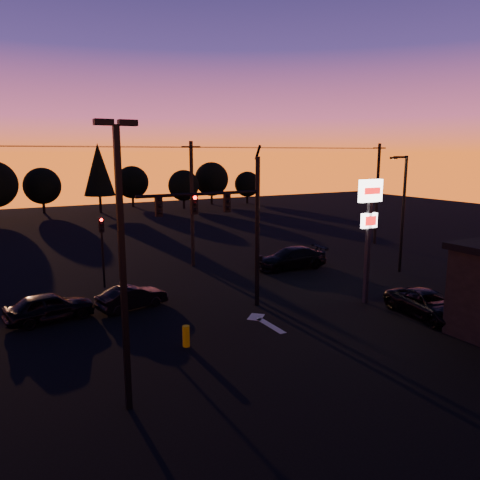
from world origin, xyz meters
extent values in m
plane|color=black|center=(0.00, 0.00, 0.00)|extent=(120.00, 120.00, 0.00)
cube|color=beige|center=(0.50, 1.00, 0.01)|extent=(0.35, 2.20, 0.01)
cube|color=beige|center=(0.50, 2.40, 0.01)|extent=(1.20, 1.20, 0.01)
cylinder|color=black|center=(1.50, 4.00, 4.00)|extent=(0.24, 0.24, 8.00)
cylinder|color=black|center=(1.50, 4.00, 8.20)|extent=(0.14, 0.52, 0.76)
cylinder|color=black|center=(-1.75, 4.00, 6.20)|extent=(6.50, 0.16, 0.16)
cube|color=black|center=(-0.30, 4.00, 5.70)|extent=(0.32, 0.22, 0.95)
sphere|color=black|center=(-0.30, 3.87, 6.05)|extent=(0.18, 0.18, 0.18)
sphere|color=black|center=(-0.30, 3.87, 5.75)|extent=(0.18, 0.18, 0.18)
sphere|color=black|center=(-0.30, 3.87, 5.45)|extent=(0.18, 0.18, 0.18)
cube|color=black|center=(-2.10, 4.00, 5.70)|extent=(0.32, 0.22, 0.95)
sphere|color=#FF0705|center=(-2.10, 3.87, 6.05)|extent=(0.18, 0.18, 0.18)
sphere|color=black|center=(-2.10, 3.87, 5.75)|extent=(0.18, 0.18, 0.18)
sphere|color=black|center=(-2.10, 3.87, 5.45)|extent=(0.18, 0.18, 0.18)
cube|color=black|center=(-3.90, 4.00, 5.70)|extent=(0.32, 0.22, 0.95)
sphere|color=black|center=(-3.90, 3.87, 6.05)|extent=(0.18, 0.18, 0.18)
sphere|color=black|center=(-3.90, 3.87, 5.75)|extent=(0.18, 0.18, 0.18)
sphere|color=black|center=(-3.90, 3.87, 5.45)|extent=(0.18, 0.18, 0.18)
cube|color=black|center=(1.68, 4.00, 2.60)|extent=(0.22, 0.18, 0.28)
cylinder|color=black|center=(-5.00, 11.50, 1.80)|extent=(0.14, 0.14, 3.60)
cube|color=black|center=(-5.00, 11.50, 3.90)|extent=(0.30, 0.20, 0.90)
sphere|color=#FF0705|center=(-5.00, 11.38, 4.22)|extent=(0.18, 0.18, 0.18)
sphere|color=black|center=(-5.00, 11.38, 3.94)|extent=(0.18, 0.18, 0.18)
sphere|color=black|center=(-5.00, 11.38, 3.66)|extent=(0.18, 0.18, 0.18)
cube|color=black|center=(-7.50, -3.00, 4.50)|extent=(0.18, 0.18, 9.00)
cube|color=black|center=(-7.85, -3.00, 9.05)|extent=(0.55, 0.30, 0.18)
cube|color=black|center=(-7.15, -3.00, 9.05)|extent=(0.55, 0.30, 0.18)
cube|color=black|center=(7.00, 1.50, 3.20)|extent=(0.22, 0.22, 6.40)
cube|color=white|center=(7.00, 1.50, 6.20)|extent=(1.50, 0.25, 1.20)
cube|color=red|center=(7.00, 1.36, 6.20)|extent=(1.10, 0.02, 0.35)
cube|color=white|center=(7.00, 1.50, 4.60)|extent=(1.00, 0.22, 0.80)
cube|color=red|center=(7.00, 1.37, 4.60)|extent=(0.75, 0.02, 0.50)
cylinder|color=black|center=(14.00, 5.50, 4.00)|extent=(0.20, 0.20, 8.00)
cylinder|color=black|center=(13.40, 5.50, 7.90)|extent=(1.20, 0.14, 0.14)
cube|color=black|center=(12.80, 5.50, 7.85)|extent=(0.50, 0.22, 0.14)
plane|color=#FFB759|center=(12.80, 5.50, 7.77)|extent=(0.35, 0.35, 0.00)
cylinder|color=black|center=(2.00, 14.00, 4.50)|extent=(0.26, 0.26, 9.00)
cube|color=black|center=(2.00, 14.00, 8.60)|extent=(1.40, 0.10, 0.10)
cylinder|color=black|center=(20.00, 14.00, 4.50)|extent=(0.26, 0.26, 9.00)
cube|color=black|center=(20.00, 14.00, 8.60)|extent=(1.40, 0.10, 0.10)
cylinder|color=black|center=(-7.00, 13.40, 8.55)|extent=(18.00, 0.02, 0.02)
cylinder|color=black|center=(-7.00, 14.00, 8.60)|extent=(18.00, 0.02, 0.02)
cylinder|color=black|center=(-7.00, 14.60, 8.55)|extent=(18.00, 0.02, 0.02)
cylinder|color=black|center=(11.00, 13.40, 8.55)|extent=(18.00, 0.02, 0.02)
cylinder|color=black|center=(11.00, 14.00, 8.60)|extent=(18.00, 0.02, 0.02)
cylinder|color=black|center=(11.00, 14.60, 8.55)|extent=(18.00, 0.02, 0.02)
cube|color=black|center=(9.00, -3.48, 1.40)|extent=(2.20, 0.05, 1.60)
cylinder|color=#DBB603|center=(-3.99, 0.69, 0.46)|extent=(0.31, 0.31, 0.93)
cylinder|color=black|center=(-4.00, 52.00, 0.75)|extent=(0.36, 0.36, 1.50)
sphere|color=black|center=(-4.00, 52.00, 3.75)|extent=(4.95, 4.95, 4.95)
cylinder|color=black|center=(3.00, 49.00, 1.19)|extent=(0.36, 0.36, 2.38)
cone|color=black|center=(3.00, 49.00, 5.94)|extent=(4.18, 4.18, 7.12)
cylinder|color=black|center=(9.00, 54.00, 0.75)|extent=(0.36, 0.36, 1.50)
sphere|color=black|center=(9.00, 54.00, 3.75)|extent=(4.95, 4.95, 4.95)
cylinder|color=black|center=(15.00, 48.00, 0.69)|extent=(0.36, 0.36, 1.38)
sphere|color=black|center=(15.00, 48.00, 3.44)|extent=(4.54, 4.54, 4.54)
cylinder|color=black|center=(21.00, 51.00, 0.81)|extent=(0.36, 0.36, 1.62)
sphere|color=black|center=(21.00, 51.00, 4.06)|extent=(5.36, 5.36, 5.36)
cylinder|color=black|center=(27.00, 50.00, 0.62)|extent=(0.36, 0.36, 1.25)
sphere|color=black|center=(27.00, 50.00, 3.12)|extent=(4.12, 4.12, 4.12)
imported|color=black|center=(-8.69, 6.85, 0.72)|extent=(4.40, 2.27, 1.43)
imported|color=black|center=(-4.59, 6.75, 0.61)|extent=(3.93, 2.13, 1.23)
imported|color=black|center=(7.87, 9.92, 0.76)|extent=(5.38, 2.56, 1.51)
imported|color=black|center=(8.15, -1.75, 0.66)|extent=(2.71, 4.95, 1.31)
camera|label=1|loc=(-11.03, -16.98, 8.18)|focal=35.00mm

